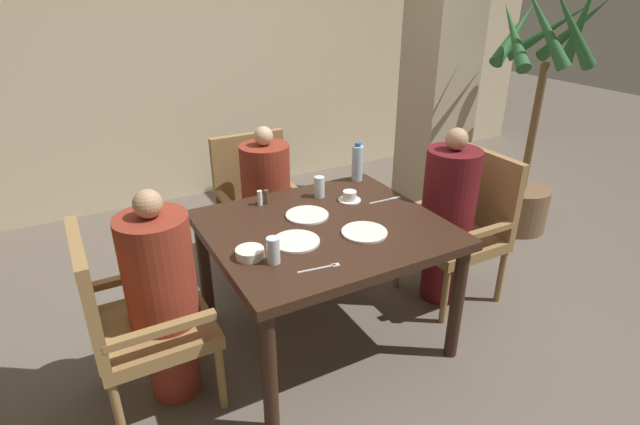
{
  "coord_description": "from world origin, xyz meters",
  "views": [
    {
      "loc": [
        -1.13,
        -2.02,
        1.89
      ],
      "look_at": [
        0.0,
        0.05,
        0.77
      ],
      "focal_mm": 28.0,
      "sensor_mm": 36.0,
      "label": 1
    }
  ],
  "objects_px": {
    "bowl_small": "(250,253)",
    "glass_tall_mid": "(273,250)",
    "plate_main_left": "(364,232)",
    "teacup_with_saucer": "(350,197)",
    "chair_far_side": "(259,200)",
    "plate_main_right": "(296,241)",
    "diner_in_left_chair": "(163,296)",
    "potted_palm": "(529,144)",
    "water_bottle": "(357,163)",
    "chair_right_side": "(464,222)",
    "diner_in_far_chair": "(267,202)",
    "plate_dessert_center": "(307,215)",
    "glass_tall_near": "(319,187)",
    "diner_in_right_chair": "(447,216)",
    "chair_left_side": "(132,317)"
  },
  "relations": [
    {
      "from": "diner_in_left_chair",
      "to": "glass_tall_near",
      "type": "distance_m",
      "value": 1.09
    },
    {
      "from": "chair_right_side",
      "to": "potted_palm",
      "type": "bearing_deg",
      "value": 23.18
    },
    {
      "from": "diner_in_left_chair",
      "to": "bowl_small",
      "type": "distance_m",
      "value": 0.45
    },
    {
      "from": "diner_in_left_chair",
      "to": "diner_in_far_chair",
      "type": "relative_size",
      "value": 1.03
    },
    {
      "from": "plate_main_right",
      "to": "teacup_with_saucer",
      "type": "height_order",
      "value": "teacup_with_saucer"
    },
    {
      "from": "diner_in_right_chair",
      "to": "teacup_with_saucer",
      "type": "relative_size",
      "value": 8.57
    },
    {
      "from": "potted_palm",
      "to": "bowl_small",
      "type": "bearing_deg",
      "value": -167.07
    },
    {
      "from": "bowl_small",
      "to": "glass_tall_mid",
      "type": "height_order",
      "value": "glass_tall_mid"
    },
    {
      "from": "plate_main_left",
      "to": "teacup_with_saucer",
      "type": "bearing_deg",
      "value": 68.82
    },
    {
      "from": "bowl_small",
      "to": "potted_palm",
      "type": "bearing_deg",
      "value": 12.93
    },
    {
      "from": "teacup_with_saucer",
      "to": "plate_main_left",
      "type": "bearing_deg",
      "value": -111.18
    },
    {
      "from": "potted_palm",
      "to": "water_bottle",
      "type": "distance_m",
      "value": 1.59
    },
    {
      "from": "potted_palm",
      "to": "plate_main_left",
      "type": "distance_m",
      "value": 2.05
    },
    {
      "from": "potted_palm",
      "to": "water_bottle",
      "type": "relative_size",
      "value": 7.7
    },
    {
      "from": "teacup_with_saucer",
      "to": "glass_tall_mid",
      "type": "height_order",
      "value": "glass_tall_mid"
    },
    {
      "from": "chair_far_side",
      "to": "plate_main_left",
      "type": "distance_m",
      "value": 1.14
    },
    {
      "from": "chair_far_side",
      "to": "bowl_small",
      "type": "distance_m",
      "value": 1.18
    },
    {
      "from": "chair_far_side",
      "to": "water_bottle",
      "type": "relative_size",
      "value": 3.77
    },
    {
      "from": "chair_left_side",
      "to": "diner_in_far_chair",
      "type": "xyz_separation_m",
      "value": [
        1.0,
        0.79,
        0.05
      ]
    },
    {
      "from": "diner_in_left_chair",
      "to": "diner_in_right_chair",
      "type": "xyz_separation_m",
      "value": [
        1.71,
        0.0,
        0.02
      ]
    },
    {
      "from": "bowl_small",
      "to": "water_bottle",
      "type": "xyz_separation_m",
      "value": [
        0.95,
        0.58,
        0.09
      ]
    },
    {
      "from": "water_bottle",
      "to": "potted_palm",
      "type": "bearing_deg",
      "value": 0.12
    },
    {
      "from": "chair_far_side",
      "to": "plate_main_right",
      "type": "xyz_separation_m",
      "value": [
        -0.21,
        -1.03,
        0.23
      ]
    },
    {
      "from": "chair_right_side",
      "to": "water_bottle",
      "type": "height_order",
      "value": "water_bottle"
    },
    {
      "from": "chair_far_side",
      "to": "chair_right_side",
      "type": "height_order",
      "value": "same"
    },
    {
      "from": "diner_in_left_chair",
      "to": "chair_left_side",
      "type": "bearing_deg",
      "value": 180.0
    },
    {
      "from": "plate_main_left",
      "to": "water_bottle",
      "type": "height_order",
      "value": "water_bottle"
    },
    {
      "from": "glass_tall_mid",
      "to": "diner_in_left_chair",
      "type": "bearing_deg",
      "value": 155.3
    },
    {
      "from": "plate_dessert_center",
      "to": "water_bottle",
      "type": "height_order",
      "value": "water_bottle"
    },
    {
      "from": "water_bottle",
      "to": "glass_tall_near",
      "type": "height_order",
      "value": "water_bottle"
    },
    {
      "from": "chair_far_side",
      "to": "plate_main_left",
      "type": "height_order",
      "value": "chair_far_side"
    },
    {
      "from": "diner_in_left_chair",
      "to": "potted_palm",
      "type": "bearing_deg",
      "value": 8.93
    },
    {
      "from": "potted_palm",
      "to": "teacup_with_saucer",
      "type": "distance_m",
      "value": 1.82
    },
    {
      "from": "diner_in_far_chair",
      "to": "bowl_small",
      "type": "xyz_separation_m",
      "value": [
        -0.46,
        -0.91,
        0.2
      ]
    },
    {
      "from": "chair_far_side",
      "to": "potted_palm",
      "type": "distance_m",
      "value": 2.14
    },
    {
      "from": "plate_main_right",
      "to": "chair_far_side",
      "type": "bearing_deg",
      "value": 78.24
    },
    {
      "from": "water_bottle",
      "to": "glass_tall_mid",
      "type": "distance_m",
      "value": 1.1
    },
    {
      "from": "diner_in_right_chair",
      "to": "glass_tall_near",
      "type": "height_order",
      "value": "diner_in_right_chair"
    },
    {
      "from": "bowl_small",
      "to": "glass_tall_mid",
      "type": "relative_size",
      "value": 1.06
    },
    {
      "from": "water_bottle",
      "to": "diner_in_far_chair",
      "type": "bearing_deg",
      "value": 145.82
    },
    {
      "from": "chair_far_side",
      "to": "glass_tall_mid",
      "type": "relative_size",
      "value": 7.48
    },
    {
      "from": "plate_main_right",
      "to": "chair_right_side",
      "type": "bearing_deg",
      "value": 4.56
    },
    {
      "from": "plate_main_left",
      "to": "glass_tall_near",
      "type": "height_order",
      "value": "glass_tall_near"
    },
    {
      "from": "potted_palm",
      "to": "glass_tall_near",
      "type": "relative_size",
      "value": 15.3
    },
    {
      "from": "diner_in_far_chair",
      "to": "plate_main_right",
      "type": "bearing_deg",
      "value": -103.63
    },
    {
      "from": "plate_dessert_center",
      "to": "teacup_with_saucer",
      "type": "bearing_deg",
      "value": 11.8
    },
    {
      "from": "diner_in_right_chair",
      "to": "bowl_small",
      "type": "xyz_separation_m",
      "value": [
        -1.32,
        -0.12,
        0.17
      ]
    },
    {
      "from": "diner_in_left_chair",
      "to": "water_bottle",
      "type": "distance_m",
      "value": 1.44
    },
    {
      "from": "diner_in_far_chair",
      "to": "plate_main_left",
      "type": "height_order",
      "value": "diner_in_far_chair"
    },
    {
      "from": "chair_far_side",
      "to": "diner_in_right_chair",
      "type": "distance_m",
      "value": 1.27
    }
  ]
}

